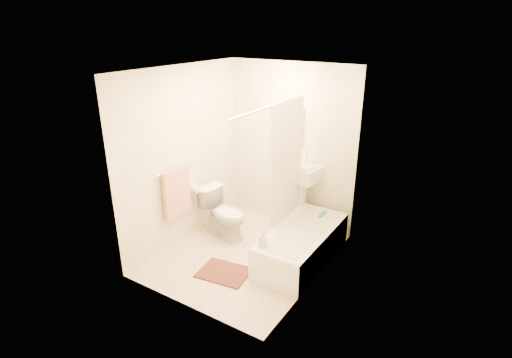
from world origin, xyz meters
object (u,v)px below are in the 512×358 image
Objects in this scene: toilet at (224,214)px; sink at (300,194)px; soap_bottle at (263,238)px; bath_mat at (224,273)px; bathtub at (302,245)px.

sink is (0.79, 0.80, 0.19)m from toilet.
soap_bottle is at bearing -109.72° from toilet.
sink is 1.37m from soap_bottle.
toilet is 1.18× the size of bath_mat.
soap_bottle is (0.98, -0.55, 0.17)m from toilet.
toilet reaches higher than soap_bottle.
bathtub is (0.42, -0.76, -0.33)m from sink.
bath_mat is (0.55, -0.76, -0.34)m from toilet.
sink is 5.41× the size of soap_bottle.
bath_mat is at bearing -92.00° from sink.
toilet is at bearing -178.04° from bathtub.
sink reaches higher than bathtub.
bathtub is (1.21, 0.04, -0.14)m from toilet.
sink is at bearing 97.79° from soap_bottle.
bath_mat is at bearing -154.12° from soap_bottle.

